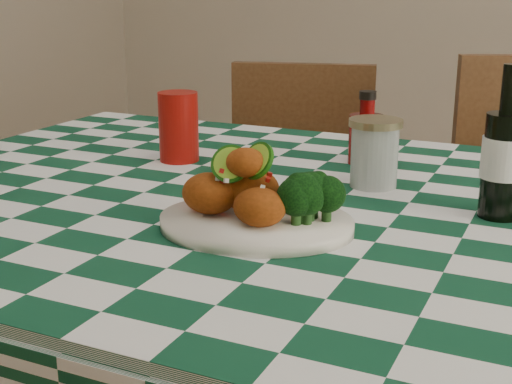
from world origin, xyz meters
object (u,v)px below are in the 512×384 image
at_px(plate, 256,223).
at_px(beer_bottle, 505,143).
at_px(mason_jar, 374,153).
at_px(wooden_chair_left, 292,235).
at_px(fried_chicken_pile, 249,183).
at_px(red_tumbler, 179,127).
at_px(ketchup_bottle, 366,128).

bearing_deg(plate, beer_bottle, 34.01).
bearing_deg(mason_jar, plate, -107.11).
relative_size(mason_jar, beer_bottle, 0.51).
distance_m(beer_bottle, wooden_chair_left, 0.99).
relative_size(fried_chicken_pile, beer_bottle, 0.68).
bearing_deg(wooden_chair_left, beer_bottle, -62.51).
bearing_deg(red_tumbler, mason_jar, -2.21).
bearing_deg(wooden_chair_left, mason_jar, -71.23).
relative_size(plate, fried_chicken_pile, 1.80).
height_order(plate, ketchup_bottle, ketchup_bottle).
distance_m(fried_chicken_pile, red_tumbler, 0.42).
relative_size(ketchup_bottle, mason_jar, 1.20).
bearing_deg(red_tumbler, beer_bottle, -9.00).
xyz_separation_m(mason_jar, wooden_chair_left, (-0.38, 0.58, -0.40)).
height_order(plate, beer_bottle, beer_bottle).
height_order(ketchup_bottle, wooden_chair_left, ketchup_bottle).
bearing_deg(ketchup_bottle, plate, -93.91).
xyz_separation_m(ketchup_bottle, mason_jar, (0.06, -0.15, -0.01)).
xyz_separation_m(beer_bottle, wooden_chair_left, (-0.59, 0.66, -0.45)).
relative_size(fried_chicken_pile, mason_jar, 1.33).
height_order(fried_chicken_pile, red_tumbler, red_tumbler).
relative_size(red_tumbler, wooden_chair_left, 0.15).
xyz_separation_m(mason_jar, beer_bottle, (0.21, -0.08, 0.05)).
bearing_deg(mason_jar, fried_chicken_pile, -109.14).
xyz_separation_m(red_tumbler, ketchup_bottle, (0.33, 0.13, 0.00)).
height_order(plate, mason_jar, mason_jar).
bearing_deg(red_tumbler, fried_chicken_pile, -45.66).
height_order(beer_bottle, wooden_chair_left, beer_bottle).
bearing_deg(plate, fried_chicken_pile, 180.00).
distance_m(fried_chicken_pile, beer_bottle, 0.37).
relative_size(ketchup_bottle, beer_bottle, 0.62).
distance_m(ketchup_bottle, wooden_chair_left, 0.68).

